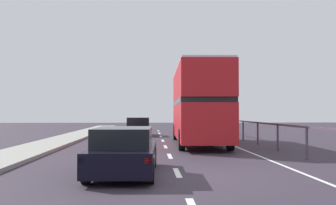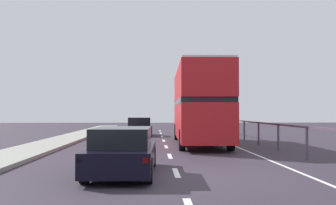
{
  "view_description": "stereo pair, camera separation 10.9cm",
  "coord_description": "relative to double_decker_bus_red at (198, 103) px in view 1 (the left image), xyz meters",
  "views": [
    {
      "loc": [
        -0.79,
        -11.38,
        1.74
      ],
      "look_at": [
        -0.07,
        5.05,
        2.14
      ],
      "focal_mm": 44.08,
      "sensor_mm": 36.0,
      "label": 1
    },
    {
      "loc": [
        -0.68,
        -11.38,
        1.74
      ],
      "look_at": [
        -0.07,
        5.05,
        2.14
      ],
      "focal_mm": 44.08,
      "sensor_mm": 36.0,
      "label": 2
    }
  ],
  "objects": [
    {
      "name": "ground_plane",
      "position": [
        -1.86,
        -11.1,
        -2.29
      ],
      "size": [
        73.41,
        120.0,
        0.1
      ],
      "primitive_type": "cube",
      "color": "#322935"
    },
    {
      "name": "lane_paint_markings",
      "position": [
        0.44,
        -2.68,
        -2.24
      ],
      "size": [
        3.72,
        46.0,
        0.01
      ],
      "color": "silver",
      "rests_on": "ground"
    },
    {
      "name": "bridge_side_railing",
      "position": [
        3.19,
        -2.1,
        -1.26
      ],
      "size": [
        0.1,
        42.0,
        1.24
      ],
      "color": "#524356",
      "rests_on": "ground"
    },
    {
      "name": "double_decker_bus_red",
      "position": [
        0.0,
        0.0,
        0.0
      ],
      "size": [
        2.73,
        10.65,
        4.18
      ],
      "rotation": [
        0.0,
        0.0,
        -0.03
      ],
      "color": "red",
      "rests_on": "ground"
    },
    {
      "name": "hatchback_car_near",
      "position": [
        -3.38,
        -10.82,
        -1.6
      ],
      "size": [
        1.87,
        4.64,
        1.32
      ],
      "rotation": [
        0.0,
        0.0,
        -0.03
      ],
      "color": "black",
      "rests_on": "ground"
    },
    {
      "name": "sedan_car_ahead",
      "position": [
        -3.54,
        8.64,
        -1.59
      ],
      "size": [
        1.89,
        4.14,
        1.37
      ],
      "rotation": [
        0.0,
        0.0,
        -0.0
      ],
      "color": "#231D2F",
      "rests_on": "ground"
    }
  ]
}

